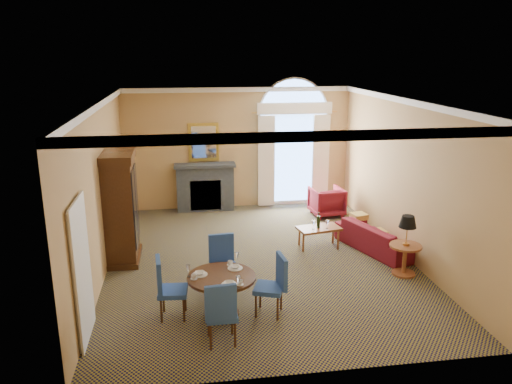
{
  "coord_description": "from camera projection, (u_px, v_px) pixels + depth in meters",
  "views": [
    {
      "loc": [
        -1.48,
        -9.25,
        4.08
      ],
      "look_at": [
        0.0,
        0.5,
        1.3
      ],
      "focal_mm": 35.0,
      "sensor_mm": 36.0,
      "label": 1
    }
  ],
  "objects": [
    {
      "name": "ground",
      "position": [
        260.0,
        260.0,
        10.13
      ],
      "size": [
        7.5,
        7.5,
        0.0
      ],
      "primitive_type": "plane",
      "color": "#141239",
      "rests_on": "ground"
    },
    {
      "name": "dining_table",
      "position": [
        222.0,
        286.0,
        7.88
      ],
      "size": [
        1.09,
        1.09,
        0.89
      ],
      "color": "#331B0B",
      "rests_on": "ground"
    },
    {
      "name": "coffee_table",
      "position": [
        319.0,
        229.0,
        10.68
      ],
      "size": [
        0.97,
        0.65,
        0.8
      ],
      "rotation": [
        0.0,
        0.0,
        0.18
      ],
      "color": "brown",
      "rests_on": "ground"
    },
    {
      "name": "armoire",
      "position": [
        121.0,
        209.0,
        9.88
      ],
      "size": [
        0.64,
        1.13,
        2.22
      ],
      "color": "#331B0B",
      "rests_on": "ground"
    },
    {
      "name": "sofa",
      "position": [
        377.0,
        237.0,
        10.58
      ],
      "size": [
        1.38,
        2.1,
        0.57
      ],
      "primitive_type": "imported",
      "rotation": [
        0.0,
        0.0,
        1.92
      ],
      "color": "maroon",
      "rests_on": "ground"
    },
    {
      "name": "room_envelope",
      "position": [
        254.0,
        132.0,
        10.08
      ],
      "size": [
        6.04,
        7.52,
        3.45
      ],
      "color": "tan",
      "rests_on": "ground"
    },
    {
      "name": "dining_chair_south",
      "position": [
        221.0,
        310.0,
        7.03
      ],
      "size": [
        0.47,
        0.48,
        1.0
      ],
      "rotation": [
        0.0,
        0.0,
        0.02
      ],
      "color": "#24468E",
      "rests_on": "ground"
    },
    {
      "name": "armchair",
      "position": [
        327.0,
        201.0,
        12.84
      ],
      "size": [
        0.86,
        0.88,
        0.73
      ],
      "primitive_type": "imported",
      "rotation": [
        0.0,
        0.0,
        3.25
      ],
      "color": "maroon",
      "rests_on": "ground"
    },
    {
      "name": "dining_chair_east",
      "position": [
        275.0,
        281.0,
        7.91
      ],
      "size": [
        0.57,
        0.57,
        1.0
      ],
      "rotation": [
        0.0,
        0.0,
        1.21
      ],
      "color": "#24468E",
      "rests_on": "ground"
    },
    {
      "name": "side_table",
      "position": [
        406.0,
        239.0,
        9.29
      ],
      "size": [
        0.6,
        0.6,
        1.15
      ],
      "color": "brown",
      "rests_on": "ground"
    },
    {
      "name": "dining_chair_west",
      "position": [
        166.0,
        284.0,
        7.81
      ],
      "size": [
        0.49,
        0.48,
        1.0
      ],
      "rotation": [
        0.0,
        0.0,
        -1.65
      ],
      "color": "#24468E",
      "rests_on": "ground"
    },
    {
      "name": "dining_chair_north",
      "position": [
        221.0,
        259.0,
        8.75
      ],
      "size": [
        0.53,
        0.53,
        1.0
      ],
      "rotation": [
        0.0,
        0.0,
        2.93
      ],
      "color": "#24468E",
      "rests_on": "ground"
    }
  ]
}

